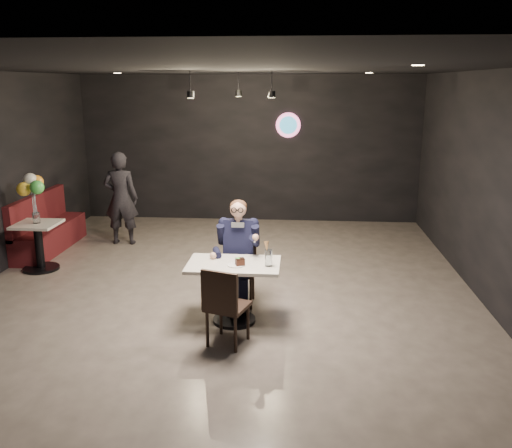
# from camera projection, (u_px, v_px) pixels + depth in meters

# --- Properties ---
(floor) EXTENTS (9.00, 9.00, 0.00)m
(floor) POSITION_uv_depth(u_px,v_px,m) (219.00, 300.00, 7.26)
(floor) COLOR gray
(floor) RESTS_ON ground
(wall_sign) EXTENTS (0.50, 0.06, 0.50)m
(wall_sign) POSITION_uv_depth(u_px,v_px,m) (288.00, 125.00, 11.00)
(wall_sign) COLOR pink
(wall_sign) RESTS_ON floor
(pendant_lights) EXTENTS (1.40, 1.20, 0.36)m
(pendant_lights) POSITION_uv_depth(u_px,v_px,m) (234.00, 80.00, 8.46)
(pendant_lights) COLOR black
(pendant_lights) RESTS_ON floor
(main_table) EXTENTS (1.10, 0.70, 0.75)m
(main_table) POSITION_uv_depth(u_px,v_px,m) (234.00, 293.00, 6.53)
(main_table) COLOR white
(main_table) RESTS_ON floor
(chair_far) EXTENTS (0.42, 0.46, 0.92)m
(chair_far) POSITION_uv_depth(u_px,v_px,m) (239.00, 271.00, 7.04)
(chair_far) COLOR black
(chair_far) RESTS_ON floor
(chair_near) EXTENTS (0.54, 0.57, 0.92)m
(chair_near) POSITION_uv_depth(u_px,v_px,m) (228.00, 305.00, 5.96)
(chair_near) COLOR black
(chair_near) RESTS_ON floor
(seated_man) EXTENTS (0.60, 0.80, 1.44)m
(seated_man) POSITION_uv_depth(u_px,v_px,m) (239.00, 252.00, 6.98)
(seated_man) COLOR black
(seated_man) RESTS_ON floor
(dessert_plate) EXTENTS (0.21, 0.21, 0.01)m
(dessert_plate) POSITION_uv_depth(u_px,v_px,m) (236.00, 265.00, 6.35)
(dessert_plate) COLOR white
(dessert_plate) RESTS_ON main_table
(cake_slice) EXTENTS (0.12, 0.11, 0.07)m
(cake_slice) POSITION_uv_depth(u_px,v_px,m) (240.00, 262.00, 6.33)
(cake_slice) COLOR black
(cake_slice) RESTS_ON dessert_plate
(mint_leaf) EXTENTS (0.06, 0.04, 0.01)m
(mint_leaf) POSITION_uv_depth(u_px,v_px,m) (238.00, 258.00, 6.33)
(mint_leaf) COLOR green
(mint_leaf) RESTS_ON cake_slice
(sundae_glass) EXTENTS (0.09, 0.09, 0.20)m
(sundae_glass) POSITION_uv_depth(u_px,v_px,m) (269.00, 258.00, 6.32)
(sundae_glass) COLOR silver
(sundae_glass) RESTS_ON main_table
(wafer_cone) EXTENTS (0.07, 0.07, 0.12)m
(wafer_cone) POSITION_uv_depth(u_px,v_px,m) (267.00, 246.00, 6.28)
(wafer_cone) COLOR tan
(wafer_cone) RESTS_ON sundae_glass
(booth_bench) EXTENTS (0.49, 1.97, 0.98)m
(booth_bench) POSITION_uv_depth(u_px,v_px,m) (49.00, 223.00, 9.34)
(booth_bench) COLOR #4C101C
(booth_bench) RESTS_ON floor
(side_table) EXTENTS (0.63, 0.63, 0.79)m
(side_table) POSITION_uv_depth(u_px,v_px,m) (39.00, 245.00, 8.37)
(side_table) COLOR white
(side_table) RESTS_ON floor
(balloon_vase) EXTENTS (0.11, 0.11, 0.16)m
(balloon_vase) POSITION_uv_depth(u_px,v_px,m) (36.00, 218.00, 8.26)
(balloon_vase) COLOR silver
(balloon_vase) RESTS_ON side_table
(balloon_bunch) EXTENTS (0.38, 0.38, 0.63)m
(balloon_bunch) POSITION_uv_depth(u_px,v_px,m) (34.00, 193.00, 8.17)
(balloon_bunch) COLOR yellow
(balloon_bunch) RESTS_ON balloon_vase
(passerby) EXTENTS (0.62, 0.42, 1.67)m
(passerby) POSITION_uv_depth(u_px,v_px,m) (121.00, 198.00, 9.66)
(passerby) COLOR black
(passerby) RESTS_ON floor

